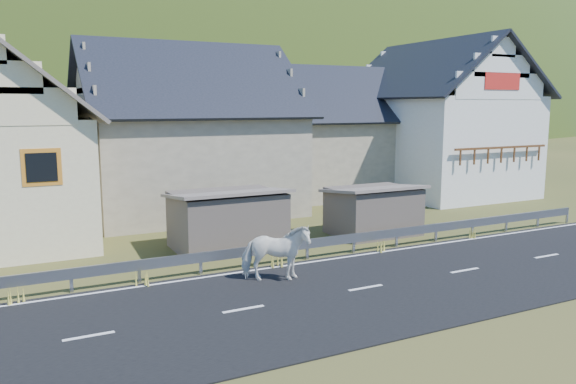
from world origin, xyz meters
TOP-DOWN VIEW (x-y plane):
  - ground at (0.00, 0.00)m, footprint 160.00×160.00m
  - road at (0.00, 0.00)m, footprint 60.00×7.00m
  - lane_markings at (0.00, 0.00)m, footprint 60.00×6.60m
  - guardrail at (-0.00, 3.68)m, footprint 28.10×0.09m
  - shed_left at (-2.00, 6.50)m, footprint 4.30×3.30m
  - shed_right at (4.50, 6.00)m, footprint 3.80×2.90m
  - house_stone_a at (-1.00, 15.00)m, footprint 10.80×9.80m
  - house_stone_b at (9.00, 17.00)m, footprint 9.80×8.80m
  - house_white at (15.00, 14.00)m, footprint 8.80×10.80m
  - mountain at (5.00, 180.00)m, footprint 440.00×280.00m
  - horse at (-2.13, 1.88)m, footprint 1.70×2.34m

SIDE VIEW (x-z plane):
  - mountain at x=5.00m, z-range -150.00..110.00m
  - ground at x=0.00m, z-range 0.00..0.00m
  - road at x=0.00m, z-range 0.00..0.04m
  - lane_markings at x=0.00m, z-range 0.04..0.05m
  - guardrail at x=0.00m, z-range 0.19..0.94m
  - horse at x=-2.13m, z-range 0.04..1.84m
  - shed_right at x=4.50m, z-range -0.10..2.10m
  - shed_left at x=-2.00m, z-range -0.10..2.30m
  - house_stone_b at x=9.00m, z-range 0.19..8.29m
  - house_stone_a at x=-1.00m, z-range 0.18..9.08m
  - house_white at x=15.00m, z-range 0.21..9.91m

